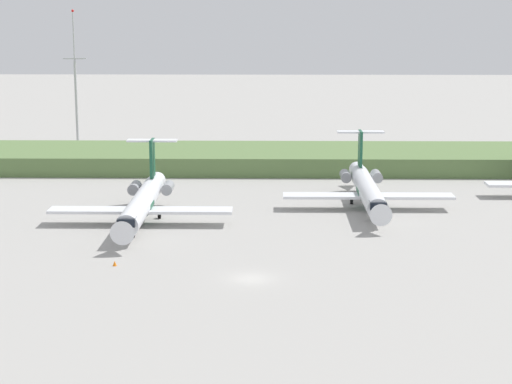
# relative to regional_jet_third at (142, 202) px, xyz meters

# --- Properties ---
(ground_plane) EXTENTS (500.00, 500.00, 0.00)m
(ground_plane) POSITION_rel_regional_jet_third_xyz_m (14.25, 5.97, -2.54)
(ground_plane) COLOR #9E9B96
(grass_berm) EXTENTS (320.00, 20.00, 3.09)m
(grass_berm) POSITION_rel_regional_jet_third_xyz_m (14.25, 39.67, -0.99)
(grass_berm) COLOR #597542
(grass_berm) RESTS_ON ground
(regional_jet_third) EXTENTS (22.81, 31.00, 9.00)m
(regional_jet_third) POSITION_rel_regional_jet_third_xyz_m (0.00, 0.00, 0.00)
(regional_jet_third) COLOR silver
(regional_jet_third) RESTS_ON ground
(regional_jet_fourth) EXTENTS (22.81, 31.00, 9.00)m
(regional_jet_fourth) POSITION_rel_regional_jet_third_xyz_m (29.23, 9.16, 0.00)
(regional_jet_fourth) COLOR silver
(regional_jet_fourth) RESTS_ON ground
(antenna_mast) EXTENTS (4.40, 0.50, 26.25)m
(antenna_mast) POSITION_rel_regional_jet_third_xyz_m (-20.92, 60.00, 8.31)
(antenna_mast) COLOR #B2B2B7
(antenna_mast) RESTS_ON ground
(safety_cone_front_marker) EXTENTS (0.44, 0.44, 0.55)m
(safety_cone_front_marker) POSITION_rel_regional_jet_third_xyz_m (-0.16, -19.78, -2.26)
(safety_cone_front_marker) COLOR orange
(safety_cone_front_marker) RESTS_ON ground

